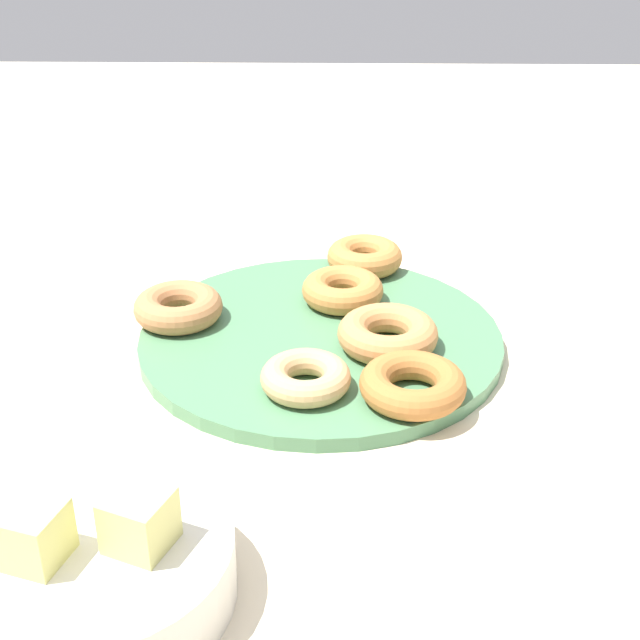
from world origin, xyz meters
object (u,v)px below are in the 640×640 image
at_px(donut_4, 388,334).
at_px(melon_chunk_right, 32,534).
at_px(donut_5, 178,307).
at_px(fruit_bowl, 97,570).
at_px(donut_2, 306,378).
at_px(donut_plate, 321,340).
at_px(donut_0, 365,257).
at_px(melon_chunk_left, 139,521).
at_px(donut_1, 413,385).
at_px(donut_3, 343,290).

xyz_separation_m(donut_4, melon_chunk_right, (0.22, 0.31, 0.03)).
xyz_separation_m(donut_5, fruit_bowl, (-0.00, 0.34, -0.01)).
height_order(donut_2, donut_5, donut_5).
bearing_deg(donut_plate, donut_0, -106.99).
xyz_separation_m(donut_2, fruit_bowl, (0.12, 0.22, -0.00)).
bearing_deg(donut_5, donut_4, 165.90).
bearing_deg(donut_plate, melon_chunk_left, 72.35).
xyz_separation_m(donut_1, melon_chunk_left, (0.18, 0.21, 0.04)).
height_order(donut_plate, melon_chunk_left, melon_chunk_left).
height_order(fruit_bowl, melon_chunk_right, melon_chunk_right).
bearing_deg(fruit_bowl, donut_4, -123.16).
bearing_deg(melon_chunk_left, donut_3, -107.64).
height_order(donut_2, melon_chunk_left, melon_chunk_left).
relative_size(donut_0, donut_5, 0.95).
relative_size(donut_3, donut_4, 0.89).
relative_size(donut_4, fruit_bowl, 0.53).
relative_size(donut_2, melon_chunk_right, 2.10).
bearing_deg(melon_chunk_right, donut_0, -113.36).
distance_m(donut_plate, donut_4, 0.07).
xyz_separation_m(donut_plate, fruit_bowl, (0.13, 0.32, 0.02)).
bearing_deg(donut_0, fruit_bowl, 69.24).
distance_m(donut_3, donut_4, 0.10).
xyz_separation_m(donut_plate, donut_5, (0.14, -0.02, 0.02)).
xyz_separation_m(donut_2, donut_3, (-0.03, -0.16, 0.00)).
xyz_separation_m(donut_0, melon_chunk_left, (0.15, 0.46, 0.03)).
bearing_deg(donut_plate, donut_2, 83.82).
relative_size(donut_plate, donut_0, 4.21).
relative_size(donut_3, donut_5, 0.95).
height_order(donut_1, donut_4, donut_4).
bearing_deg(donut_1, donut_2, -7.11).
bearing_deg(donut_2, donut_5, -44.12).
distance_m(donut_plate, donut_5, 0.14).
bearing_deg(melon_chunk_right, donut_plate, -115.94).
bearing_deg(donut_3, donut_5, 14.48).
distance_m(donut_1, melon_chunk_left, 0.28).
bearing_deg(donut_5, donut_0, -146.35).
relative_size(donut_plate, donut_5, 3.99).
xyz_separation_m(donut_4, donut_5, (0.20, -0.05, -0.00)).
bearing_deg(melon_chunk_left, donut_1, -130.24).
distance_m(donut_5, melon_chunk_right, 0.36).
xyz_separation_m(donut_3, donut_5, (0.16, 0.04, 0.00)).
height_order(donut_4, donut_5, same).
bearing_deg(donut_1, donut_3, -71.76).
distance_m(donut_0, melon_chunk_left, 0.49).
xyz_separation_m(donut_0, melon_chunk_right, (0.21, 0.48, 0.03)).
xyz_separation_m(donut_2, donut_5, (0.13, -0.12, 0.00)).
height_order(donut_0, melon_chunk_right, melon_chunk_right).
bearing_deg(melon_chunk_right, donut_3, -114.65).
distance_m(donut_plate, melon_chunk_left, 0.34).
bearing_deg(donut_2, fruit_bowl, 61.42).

